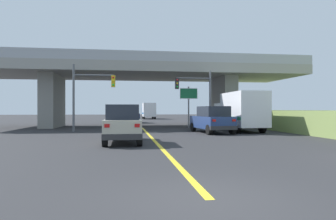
# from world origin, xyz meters

# --- Properties ---
(ground) EXTENTS (160.00, 160.00, 0.00)m
(ground) POSITION_xyz_m (0.00, 26.40, 0.00)
(ground) COLOR #2B2B2D
(overpass_bridge) EXTENTS (32.73, 9.67, 7.06)m
(overpass_bridge) POSITION_xyz_m (0.00, 26.40, 5.06)
(overpass_bridge) COLOR gray
(overpass_bridge) RESTS_ON ground
(lane_divider_stripe) EXTENTS (0.20, 23.76, 0.01)m
(lane_divider_stripe) POSITION_xyz_m (0.00, 11.88, 0.00)
(lane_divider_stripe) COLOR yellow
(lane_divider_stripe) RESTS_ON ground
(suv_lead) EXTENTS (1.89, 4.75, 2.02)m
(suv_lead) POSITION_xyz_m (-1.78, 10.69, 1.01)
(suv_lead) COLOR #B7B29E
(suv_lead) RESTS_ON ground
(suv_crossing) EXTENTS (2.49, 4.78, 2.02)m
(suv_crossing) POSITION_xyz_m (4.88, 16.66, 1.01)
(suv_crossing) COLOR navy
(suv_crossing) RESTS_ON ground
(box_truck) EXTENTS (2.33, 6.83, 3.14)m
(box_truck) POSITION_xyz_m (7.67, 18.08, 1.64)
(box_truck) COLOR silver
(box_truck) RESTS_ON ground
(sedan_oncoming) EXTENTS (1.96, 4.68, 2.02)m
(sedan_oncoming) POSITION_xyz_m (-0.72, 35.58, 1.01)
(sedan_oncoming) COLOR navy
(sedan_oncoming) RESTS_ON ground
(traffic_signal_nearside) EXTENTS (3.22, 0.36, 5.20)m
(traffic_signal_nearside) POSITION_xyz_m (4.67, 20.35, 3.31)
(traffic_signal_nearside) COLOR #56595E
(traffic_signal_nearside) RESTS_ON ground
(traffic_signal_farside) EXTENTS (3.42, 0.36, 5.45)m
(traffic_signal_farside) POSITION_xyz_m (-4.62, 19.70, 3.40)
(traffic_signal_farside) COLOR #56595E
(traffic_signal_farside) RESTS_ON ground
(highway_sign) EXTENTS (1.74, 0.17, 4.02)m
(highway_sign) POSITION_xyz_m (4.52, 23.53, 2.97)
(highway_sign) COLOR slate
(highway_sign) RESTS_ON ground
(semi_truck_distant) EXTENTS (2.33, 6.49, 3.02)m
(semi_truck_distant) POSITION_xyz_m (2.83, 52.62, 1.59)
(semi_truck_distant) COLOR navy
(semi_truck_distant) RESTS_ON ground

